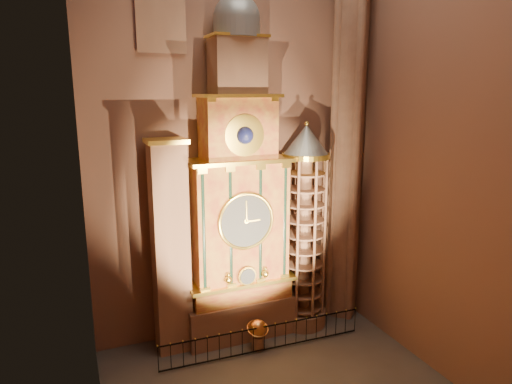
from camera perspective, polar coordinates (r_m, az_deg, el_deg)
name	(u,v)px	position (r m, az deg, el deg)	size (l,w,h in m)	color
wall_back	(230,117)	(22.48, -3.22, 9.29)	(22.00, 22.00, 0.00)	brown
wall_left	(82,133)	(15.22, -20.93, 6.93)	(22.00, 22.00, 0.00)	brown
wall_right	(433,121)	(21.00, 21.23, 8.24)	(22.00, 22.00, 0.00)	brown
astronomical_clock	(239,208)	(22.18, -2.19, -2.07)	(5.60, 2.41, 16.70)	#8C634C
portrait_tower	(170,247)	(21.75, -10.65, -6.79)	(1.80, 1.60, 10.20)	#8C634C
stair_turret	(304,229)	(23.75, 6.03, -4.68)	(2.50, 2.50, 10.80)	#8C634C
gothic_pier	(348,116)	(24.34, 11.46, 9.31)	(2.04, 2.04, 22.00)	#8C634C
celestial_globe	(258,332)	(22.95, 0.21, -17.07)	(1.07, 1.00, 1.55)	#8C634C
iron_railing	(264,339)	(22.89, 1.05, -17.85)	(10.06, 0.40, 1.27)	black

